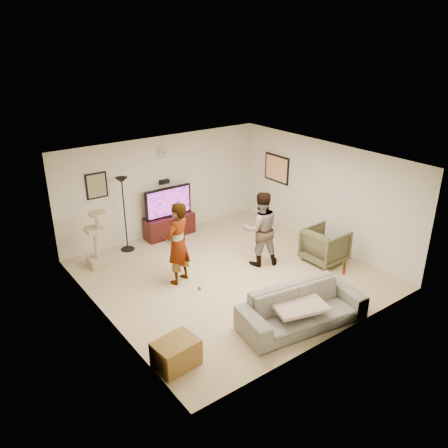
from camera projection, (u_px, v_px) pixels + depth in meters
floor at (230, 275)px, 9.67m from camera, size 5.50×5.50×0.02m
ceiling at (231, 160)px, 8.68m from camera, size 5.50×5.50×0.02m
wall_back at (163, 186)px, 11.21m from camera, size 5.50×0.04×2.50m
wall_front at (336, 274)px, 7.14m from camera, size 5.50×0.04×2.50m
wall_left at (102, 257)px, 7.67m from camera, size 0.04×5.50×2.50m
wall_right at (323, 194)px, 10.68m from camera, size 0.04×5.50×2.50m
wall_clock at (162, 153)px, 10.85m from camera, size 0.26×0.04×0.26m
wall_speaker at (164, 182)px, 11.11m from camera, size 0.25×0.10×0.10m
picture_back at (97, 186)px, 10.13m from camera, size 0.42×0.03×0.52m
picture_right at (277, 169)px, 11.76m from camera, size 0.03×0.78×0.62m
tv_stand at (169, 226)px, 11.40m from camera, size 1.29×0.45×0.54m
console_box at (176, 240)px, 11.16m from camera, size 0.40×0.30×0.07m
tv at (168, 202)px, 11.15m from camera, size 1.26×0.08×0.74m
tv_screen at (169, 202)px, 11.11m from camera, size 1.16×0.01×0.66m
floor_lamp at (125, 215)px, 10.41m from camera, size 0.32×0.32×1.78m
cat_tree at (96, 239)px, 9.79m from camera, size 0.41×0.41×1.27m
person_left at (178, 243)px, 9.06m from camera, size 0.74×0.63×1.73m
person_right at (261, 229)px, 9.80m from camera, size 1.00×0.91×1.68m
sofa at (302, 308)px, 7.90m from camera, size 2.39×1.25×0.66m
throw_blanket at (298, 304)px, 7.79m from camera, size 1.06×0.92×0.06m
beer_bottle at (344, 268)px, 8.29m from camera, size 0.06×0.06×0.25m
armchair at (325, 245)px, 10.07m from camera, size 0.87×0.85×0.78m
side_table at (176, 353)px, 6.95m from camera, size 0.71×0.56×0.44m
toy_ball at (200, 288)px, 9.08m from camera, size 0.07×0.07×0.07m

